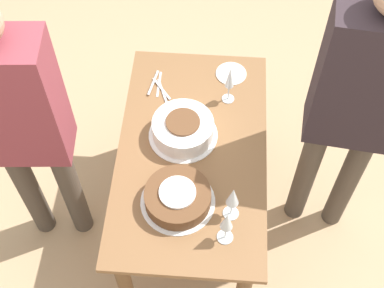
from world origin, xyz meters
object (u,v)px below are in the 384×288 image
wine_glass_near (233,198)px  cake_center_white (183,129)px  cake_front_chocolate (178,197)px  person_watching (357,101)px  wine_glass_extra (230,79)px  person_cutting (20,121)px  wine_glass_far (227,222)px

wine_glass_near → cake_center_white: bearing=-149.1°
cake_front_chocolate → person_watching: (-0.38, 0.75, 0.28)m
cake_front_chocolate → wine_glass_extra: 0.65m
wine_glass_near → person_cutting: size_ratio=0.13×
cake_front_chocolate → wine_glass_near: wine_glass_near is taller
person_cutting → cake_front_chocolate: bearing=-20.8°
cake_front_chocolate → person_cutting: person_cutting is taller
cake_center_white → wine_glass_far: 0.57m
cake_center_white → person_cutting: 0.74m
cake_center_white → cake_front_chocolate: size_ratio=1.00×
cake_center_white → wine_glass_near: wine_glass_near is taller
person_watching → wine_glass_far: bearing=51.6°
cake_front_chocolate → wine_glass_near: (0.04, 0.24, 0.10)m
wine_glass_far → cake_front_chocolate: bearing=-125.7°
wine_glass_far → person_watching: bearing=134.9°
person_watching → person_cutting: bearing=13.6°
cake_front_chocolate → person_cutting: bearing=-106.3°
cake_center_white → person_watching: bearing=90.9°
cake_center_white → cake_front_chocolate: 0.37m
cake_center_white → person_cutting: size_ratio=0.20×
cake_front_chocolate → person_watching: bearing=116.7°
cake_front_chocolate → wine_glass_far: (0.16, 0.22, 0.10)m
wine_glass_extra → person_watching: size_ratio=0.13×
wine_glass_far → person_cutting: (-0.36, -0.91, 0.12)m
person_watching → wine_glass_extra: bearing=-16.0°
person_watching → cake_front_chocolate: bearing=33.4°
cake_center_white → person_watching: 0.80m
person_cutting → person_watching: 1.46m
wine_glass_near → person_watching: bearing=129.1°
wine_glass_near → wine_glass_far: bearing=-10.5°
wine_glass_near → wine_glass_extra: (-0.65, -0.03, 0.01)m
person_cutting → cake_center_white: bearing=8.7°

